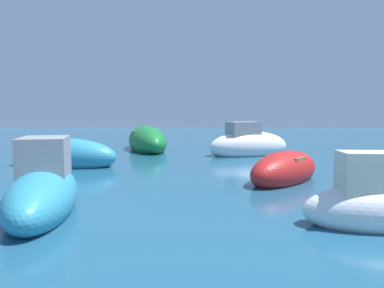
% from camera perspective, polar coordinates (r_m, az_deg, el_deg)
% --- Properties ---
extents(moored_boat_0, '(2.30, 4.11, 1.88)m').
position_cam_1_polar(moored_boat_0, '(8.26, -23.05, -7.05)').
color(moored_boat_0, teal).
rests_on(moored_boat_0, ground).
extents(moored_boat_2, '(3.22, 3.54, 1.21)m').
position_cam_1_polar(moored_boat_2, '(11.26, 14.89, -4.14)').
color(moored_boat_2, '#B21E1E').
rests_on(moored_boat_2, ground).
extents(moored_boat_3, '(4.44, 2.10, 1.43)m').
position_cam_1_polar(moored_boat_3, '(14.67, -20.09, -1.85)').
color(moored_boat_3, teal).
rests_on(moored_boat_3, ground).
extents(moored_boat_5, '(4.53, 3.21, 1.98)m').
position_cam_1_polar(moored_boat_5, '(17.42, 9.18, -0.14)').
color(moored_boat_5, white).
rests_on(moored_boat_5, ground).
extents(moored_boat_6, '(3.56, 5.78, 1.72)m').
position_cam_1_polar(moored_boat_6, '(19.67, -7.36, 0.46)').
color(moored_boat_6, '#197233').
rests_on(moored_boat_6, ground).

